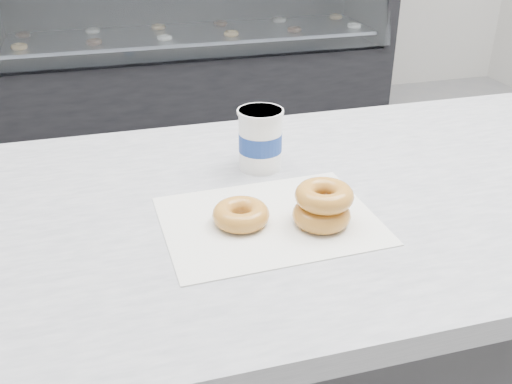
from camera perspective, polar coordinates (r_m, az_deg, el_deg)
ground at (r=2.07m, az=5.24°, el=-13.69°), size 5.00×5.00×0.00m
counter at (r=1.37m, az=15.11°, el=-15.32°), size 3.06×0.76×0.90m
display_case at (r=3.71m, az=-6.20°, el=14.14°), size 2.40×0.74×1.25m
wax_paper at (r=0.92m, az=1.34°, el=-2.84°), size 0.35×0.27×0.00m
donut_single at (r=0.90m, az=-1.52°, el=-2.25°), size 0.12×0.12×0.03m
donut_stack at (r=0.90m, az=6.70°, el=-1.31°), size 0.11×0.11×0.06m
coffee_cup at (r=1.07m, az=0.43°, el=5.36°), size 0.10×0.10×0.12m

